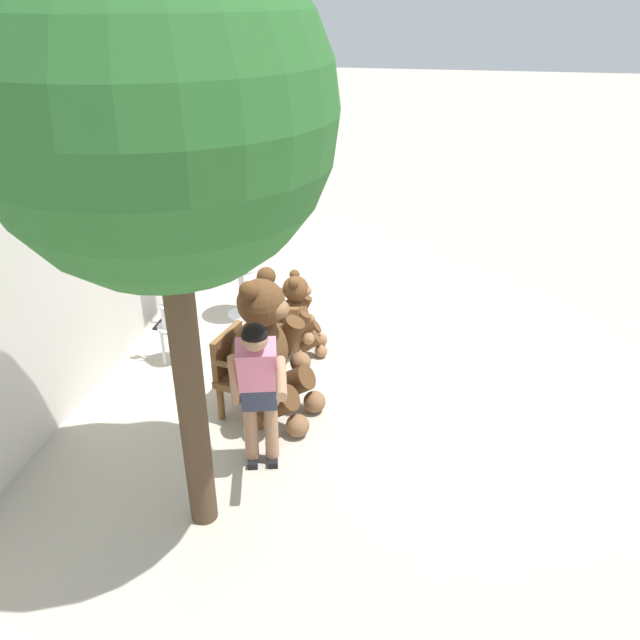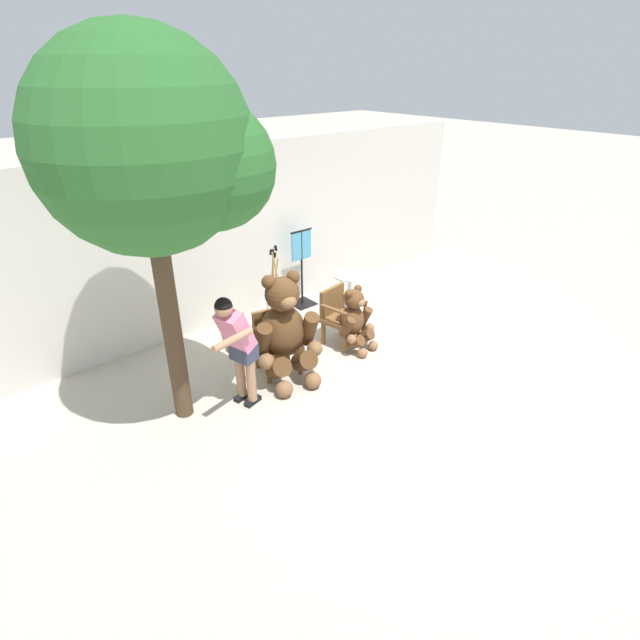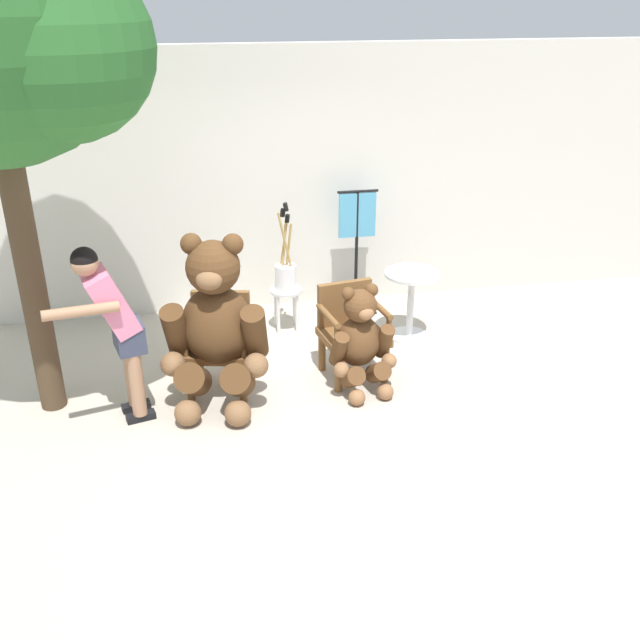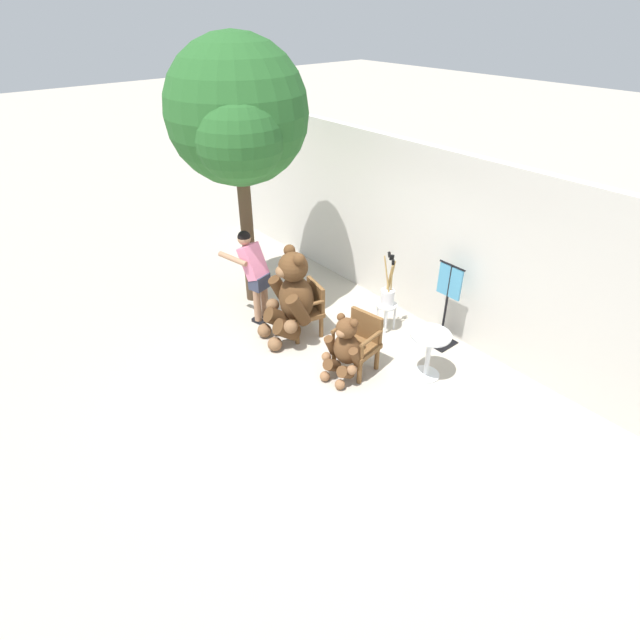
# 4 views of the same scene
# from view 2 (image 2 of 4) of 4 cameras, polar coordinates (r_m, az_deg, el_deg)

# --- Properties ---
(ground_plane) EXTENTS (60.00, 60.00, 0.00)m
(ground_plane) POSITION_cam_2_polar(r_m,az_deg,el_deg) (7.04, 1.98, -5.84)
(ground_plane) COLOR #B2A899
(back_wall) EXTENTS (10.00, 0.16, 2.80)m
(back_wall) POSITION_cam_2_polar(r_m,az_deg,el_deg) (8.20, -9.34, 9.61)
(back_wall) COLOR beige
(back_wall) RESTS_ON ground
(wooden_chair_left) EXTENTS (0.66, 0.63, 0.86)m
(wooden_chair_left) POSITION_cam_2_polar(r_m,az_deg,el_deg) (6.88, -5.05, -2.28)
(wooden_chair_left) COLOR brown
(wooden_chair_left) RESTS_ON ground
(wooden_chair_right) EXTENTS (0.64, 0.61, 0.86)m
(wooden_chair_right) POSITION_cam_2_polar(r_m,az_deg,el_deg) (7.55, 2.36, 0.64)
(wooden_chair_right) COLOR brown
(wooden_chair_right) RESTS_ON ground
(teddy_bear_large) EXTENTS (0.94, 0.94, 1.51)m
(teddy_bear_large) POSITION_cam_2_polar(r_m,az_deg,el_deg) (6.54, -4.04, -1.11)
(teddy_bear_large) COLOR #4C3019
(teddy_bear_large) RESTS_ON ground
(teddy_bear_small) EXTENTS (0.61, 0.60, 0.99)m
(teddy_bear_small) POSITION_cam_2_polar(r_m,az_deg,el_deg) (7.36, 4.01, 0.06)
(teddy_bear_small) COLOR brown
(teddy_bear_small) RESTS_ON ground
(person_visitor) EXTENTS (0.73, 0.61, 1.55)m
(person_visitor) POSITION_cam_2_polar(r_m,az_deg,el_deg) (5.98, -9.47, -2.45)
(person_visitor) COLOR black
(person_visitor) RESTS_ON ground
(white_stool) EXTENTS (0.34, 0.34, 0.46)m
(white_stool) POSITION_cam_2_polar(r_m,az_deg,el_deg) (8.07, -5.05, 1.58)
(white_stool) COLOR silver
(white_stool) RESTS_ON ground
(brush_bucket) EXTENTS (0.22, 0.22, 0.93)m
(brush_bucket) POSITION_cam_2_polar(r_m,az_deg,el_deg) (7.95, -5.14, 3.51)
(brush_bucket) COLOR white
(brush_bucket) RESTS_ON white_stool
(round_side_table) EXTENTS (0.56, 0.56, 0.72)m
(round_side_table) POSITION_cam_2_polar(r_m,az_deg,el_deg) (8.43, 3.39, 3.51)
(round_side_table) COLOR silver
(round_side_table) RESTS_ON ground
(patio_tree) EXTENTS (2.23, 2.12, 4.22)m
(patio_tree) POSITION_cam_2_polar(r_m,az_deg,el_deg) (5.26, -18.23, 17.87)
(patio_tree) COLOR #473523
(patio_tree) RESTS_ON ground
(clothing_display_stand) EXTENTS (0.44, 0.40, 1.36)m
(clothing_display_stand) POSITION_cam_2_polar(r_m,az_deg,el_deg) (8.66, -2.11, 6.16)
(clothing_display_stand) COLOR black
(clothing_display_stand) RESTS_ON ground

